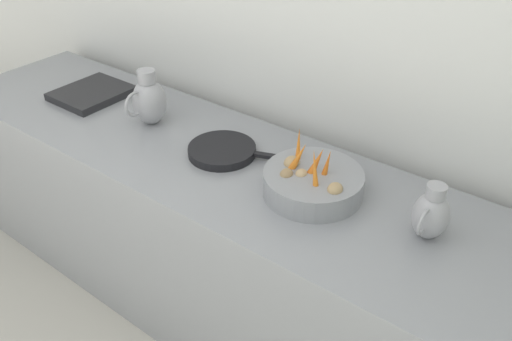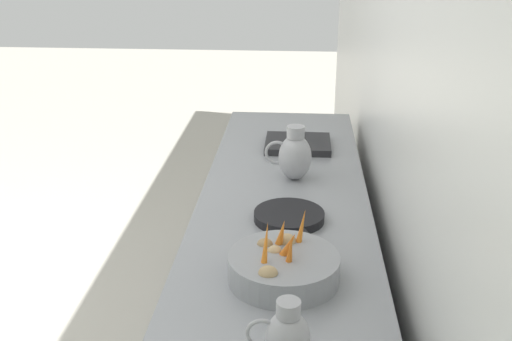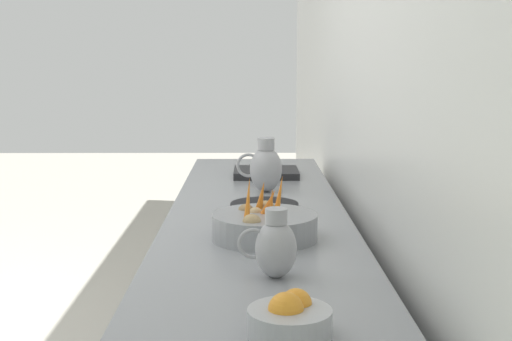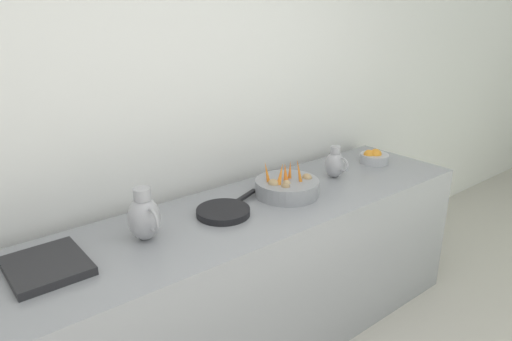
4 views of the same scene
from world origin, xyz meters
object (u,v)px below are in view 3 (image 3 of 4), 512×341
(metal_pitcher_tall, at_px, (265,168))
(skillet_on_counter, at_px, (265,207))
(orange_bowl, at_px, (290,318))
(metal_pitcher_short, at_px, (275,247))
(vegetable_colander, at_px, (264,225))

(metal_pitcher_tall, bearing_deg, skillet_on_counter, 88.71)
(orange_bowl, bearing_deg, skillet_on_counter, -88.61)
(orange_bowl, distance_m, metal_pitcher_short, 0.42)
(skillet_on_counter, bearing_deg, metal_pitcher_short, 90.81)
(metal_pitcher_tall, bearing_deg, orange_bowl, 90.71)
(metal_pitcher_short, distance_m, skillet_on_counter, 0.86)
(vegetable_colander, height_order, metal_pitcher_short, vegetable_colander)
(skillet_on_counter, bearing_deg, vegetable_colander, 88.64)
(metal_pitcher_short, bearing_deg, orange_bowl, 92.59)
(skillet_on_counter, bearing_deg, metal_pitcher_tall, -91.29)
(metal_pitcher_tall, xyz_separation_m, metal_pitcher_short, (-0.00, 1.29, -0.02))
(orange_bowl, relative_size, metal_pitcher_tall, 0.76)
(orange_bowl, bearing_deg, metal_pitcher_short, -87.41)
(orange_bowl, height_order, metal_pitcher_tall, metal_pitcher_tall)
(vegetable_colander, xyz_separation_m, skillet_on_counter, (-0.01, -0.43, -0.03))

